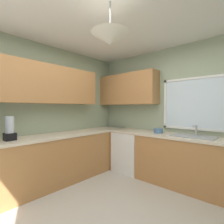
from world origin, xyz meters
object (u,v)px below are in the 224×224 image
object	(u,v)px
dishwasher	(130,151)
bowl	(158,131)
blender_appliance	(10,130)
sink_assembly	(193,136)

from	to	relation	value
dishwasher	bowl	bearing A→B (deg)	2.69
dishwasher	blender_appliance	world-z (taller)	blender_appliance
bowl	blender_appliance	size ratio (longest dim) A/B	0.48
dishwasher	bowl	distance (m)	0.82
blender_appliance	bowl	bearing A→B (deg)	59.18
sink_assembly	bowl	xyz separation A→B (m)	(-0.64, -0.01, 0.03)
bowl	blender_appliance	distance (m)	2.54
blender_appliance	sink_assembly	bearing A→B (deg)	48.41
bowl	blender_appliance	bearing A→B (deg)	-120.82
dishwasher	bowl	xyz separation A→B (m)	(0.64, 0.03, 0.51)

